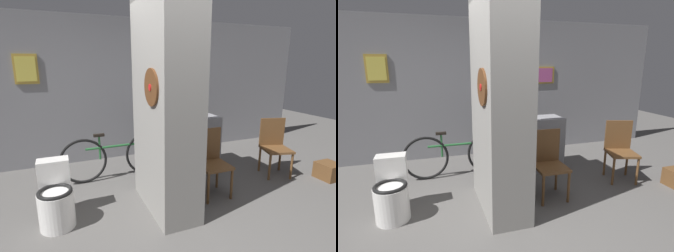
{
  "view_description": "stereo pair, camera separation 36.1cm",
  "coord_description": "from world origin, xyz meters",
  "views": [
    {
      "loc": [
        -1.14,
        -2.27,
        1.81
      ],
      "look_at": [
        0.21,
        0.97,
        0.95
      ],
      "focal_mm": 28.0,
      "sensor_mm": 36.0,
      "label": 1
    },
    {
      "loc": [
        -0.8,
        -2.39,
        1.81
      ],
      "look_at": [
        0.21,
        0.97,
        0.95
      ],
      "focal_mm": 28.0,
      "sensor_mm": 36.0,
      "label": 2
    }
  ],
  "objects": [
    {
      "name": "bicycle",
      "position": [
        -0.39,
        1.65,
        0.36
      ],
      "size": [
        1.7,
        0.42,
        0.75
      ],
      "color": "black",
      "rests_on": "ground_plane"
    },
    {
      "name": "toilet",
      "position": [
        -1.28,
        0.68,
        0.31
      ],
      "size": [
        0.39,
        0.55,
        0.71
      ],
      "color": "white",
      "rests_on": "ground_plane"
    },
    {
      "name": "pillar_center",
      "position": [
        0.0,
        0.57,
        1.3
      ],
      "size": [
        0.51,
        1.14,
        2.6
      ],
      "color": "gray",
      "rests_on": "ground_plane"
    },
    {
      "name": "bottle_tall",
      "position": [
        0.52,
        1.49,
        1.02
      ],
      "size": [
        0.07,
        0.07,
        0.3
      ],
      "color": "olive",
      "rests_on": "counter_shelf"
    },
    {
      "name": "counter_shelf",
      "position": [
        0.76,
        1.55,
        0.45
      ],
      "size": [
        1.17,
        0.44,
        0.91
      ],
      "color": "gray",
      "rests_on": "ground_plane"
    },
    {
      "name": "chair_near_pillar",
      "position": [
        0.71,
        0.64,
        0.5
      ],
      "size": [
        0.42,
        0.42,
        0.92
      ],
      "rotation": [
        0.0,
        0.0,
        -0.01
      ],
      "color": "brown",
      "rests_on": "ground_plane"
    },
    {
      "name": "wall_back",
      "position": [
        -0.0,
        2.63,
        1.3
      ],
      "size": [
        8.0,
        0.09,
        2.6
      ],
      "color": "gray",
      "rests_on": "ground_plane"
    },
    {
      "name": "chair_by_doorway",
      "position": [
        2.03,
        0.83,
        0.5
      ],
      "size": [
        0.52,
        0.52,
        0.92
      ],
      "rotation": [
        0.0,
        0.0,
        -0.3
      ],
      "color": "brown",
      "rests_on": "ground_plane"
    },
    {
      "name": "ground_plane",
      "position": [
        0.0,
        0.0,
        0.0
      ],
      "size": [
        14.0,
        14.0,
        0.0
      ],
      "primitive_type": "plane",
      "color": "#5B5956"
    }
  ]
}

